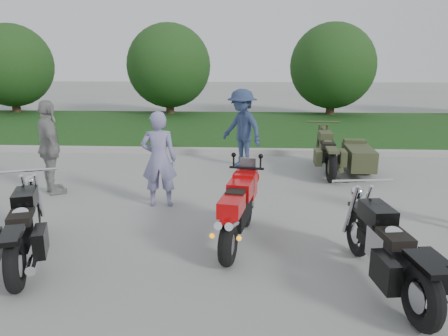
# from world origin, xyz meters

# --- Properties ---
(ground) EXTENTS (80.00, 80.00, 0.00)m
(ground) POSITION_xyz_m (0.00, 0.00, 0.00)
(ground) COLOR #9F9F99
(ground) RESTS_ON ground
(curb) EXTENTS (60.00, 0.30, 0.15)m
(curb) POSITION_xyz_m (0.00, 6.00, 0.07)
(curb) COLOR #A6A49C
(curb) RESTS_ON ground
(grass_strip) EXTENTS (60.00, 8.00, 0.14)m
(grass_strip) POSITION_xyz_m (0.00, 10.15, 0.07)
(grass_strip) COLOR #27501B
(grass_strip) RESTS_ON ground
(tree_far_left) EXTENTS (3.60, 3.60, 4.00)m
(tree_far_left) POSITION_xyz_m (-10.00, 13.50, 2.19)
(tree_far_left) COLOR #3F2B1C
(tree_far_left) RESTS_ON ground
(tree_mid_left) EXTENTS (3.60, 3.60, 4.00)m
(tree_mid_left) POSITION_xyz_m (-3.00, 13.50, 2.19)
(tree_mid_left) COLOR #3F2B1C
(tree_mid_left) RESTS_ON ground
(tree_mid_right) EXTENTS (3.60, 3.60, 4.00)m
(tree_mid_right) POSITION_xyz_m (4.00, 13.50, 2.19)
(tree_mid_right) COLOR #3F2B1C
(tree_mid_right) RESTS_ON ground
(sportbike_red) EXTENTS (0.56, 1.94, 0.93)m
(sportbike_red) POSITION_xyz_m (0.32, 0.08, 0.54)
(sportbike_red) COLOR black
(sportbike_red) RESTS_ON ground
(cruiser_left) EXTENTS (0.92, 2.18, 0.87)m
(cruiser_left) POSITION_xyz_m (-2.39, -0.64, 0.44)
(cruiser_left) COLOR black
(cruiser_left) RESTS_ON ground
(cruiser_right) EXTENTS (0.57, 2.31, 0.89)m
(cruiser_right) POSITION_xyz_m (2.07, -1.07, 0.46)
(cruiser_right) COLOR black
(cruiser_right) RESTS_ON ground
(cruiser_sidecar) EXTENTS (1.18, 2.33, 0.90)m
(cruiser_sidecar) POSITION_xyz_m (2.67, 4.08, 0.42)
(cruiser_sidecar) COLOR black
(cruiser_sidecar) RESTS_ON ground
(person_stripe) EXTENTS (0.66, 0.46, 1.71)m
(person_stripe) POSITION_xyz_m (-1.11, 1.70, 0.85)
(person_stripe) COLOR #807DAA
(person_stripe) RESTS_ON ground
(person_denim) EXTENTS (1.34, 1.34, 1.86)m
(person_denim) POSITION_xyz_m (0.31, 4.67, 0.93)
(person_denim) COLOR navy
(person_denim) RESTS_ON ground
(person_back) EXTENTS (1.00, 1.12, 1.82)m
(person_back) POSITION_xyz_m (-3.34, 2.30, 0.91)
(person_back) COLOR gray
(person_back) RESTS_ON ground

